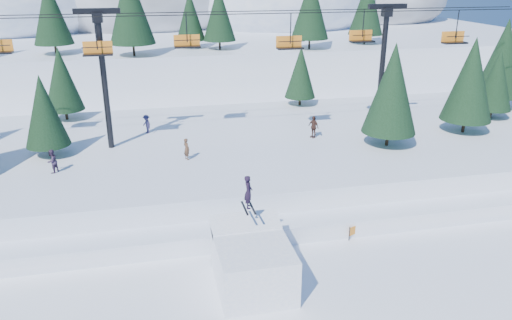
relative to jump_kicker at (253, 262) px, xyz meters
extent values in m
plane|color=white|center=(1.40, -1.64, -1.36)|extent=(160.00, 160.00, 0.00)
cube|color=white|center=(1.40, 16.36, -0.11)|extent=(70.00, 22.00, 2.50)
cube|color=white|center=(1.40, 6.36, -0.81)|extent=(70.00, 6.00, 1.10)
cube|color=white|center=(1.40, 66.36, 1.64)|extent=(110.00, 60.00, 6.00)
cylinder|color=black|center=(-5.76, 38.13, 5.33)|extent=(0.26, 0.26, 1.38)
cone|color=#18361F|center=(-5.76, 38.13, 10.25)|extent=(5.12, 5.12, 8.47)
cylinder|color=black|center=(4.62, 41.02, 5.18)|extent=(0.26, 0.26, 1.08)
cone|color=#18361F|center=(4.62, 41.02, 9.04)|extent=(4.02, 4.02, 6.64)
cylinder|color=black|center=(15.63, 39.08, 5.26)|extent=(0.26, 0.26, 1.25)
cone|color=#18361F|center=(15.63, 39.08, 9.74)|extent=(4.65, 4.65, 7.70)
cylinder|color=black|center=(-14.70, 41.18, 5.23)|extent=(0.26, 0.26, 1.19)
cone|color=#18361F|center=(-14.70, 41.18, 9.49)|extent=(4.43, 4.43, 7.32)
cylinder|color=black|center=(24.21, 41.68, 5.24)|extent=(0.26, 0.26, 1.22)
cone|color=#18361F|center=(24.21, 41.68, 9.59)|extent=(4.52, 4.52, 7.47)
cylinder|color=black|center=(1.28, 42.88, 5.12)|extent=(0.26, 0.26, 0.98)
cone|color=#18361F|center=(1.28, 42.88, 8.61)|extent=(3.63, 3.63, 6.00)
cube|color=white|center=(0.00, -0.14, -0.12)|extent=(3.69, 4.56, 2.50)
cube|color=white|center=(0.00, 1.82, 1.18)|extent=(3.69, 1.60, 0.89)
imported|color=black|center=(0.10, 1.46, 3.25)|extent=(0.52, 0.71, 1.78)
cube|color=black|center=(-0.10, 1.46, 2.35)|extent=(0.11, 1.65, 0.03)
cube|color=black|center=(0.30, 1.46, 2.35)|extent=(0.11, 1.65, 0.03)
cylinder|color=black|center=(-7.60, 16.36, 6.14)|extent=(0.44, 0.44, 10.00)
cube|color=black|center=(-7.60, 16.36, 11.24)|extent=(3.20, 0.35, 0.35)
cube|color=black|center=(-7.60, 16.36, 10.79)|extent=(0.70, 0.70, 0.70)
cylinder|color=black|center=(14.40, 16.36, 6.14)|extent=(0.44, 0.44, 10.00)
cube|color=black|center=(14.40, 16.36, 11.24)|extent=(3.20, 0.35, 0.35)
cube|color=black|center=(14.40, 16.36, 10.79)|extent=(0.70, 0.70, 0.70)
cylinder|color=black|center=(3.40, 15.16, 10.94)|extent=(46.00, 0.06, 0.06)
cylinder|color=black|center=(3.40, 17.56, 10.94)|extent=(46.00, 0.06, 0.06)
cylinder|color=black|center=(-7.73, 15.16, 9.84)|extent=(0.08, 0.08, 2.20)
cube|color=black|center=(-7.73, 15.16, 8.39)|extent=(2.00, 0.75, 0.12)
cube|color=orange|center=(-7.73, 15.54, 8.84)|extent=(2.00, 0.10, 0.85)
cylinder|color=black|center=(-7.73, 14.81, 8.94)|extent=(2.00, 0.06, 0.06)
cylinder|color=black|center=(-1.32, 17.56, 9.84)|extent=(0.08, 0.08, 2.20)
cube|color=black|center=(-1.32, 17.56, 8.39)|extent=(2.00, 0.75, 0.12)
cube|color=orange|center=(-1.32, 17.94, 8.84)|extent=(2.00, 0.10, 0.85)
cylinder|color=black|center=(-1.32, 17.21, 8.94)|extent=(2.00, 0.06, 0.06)
cylinder|color=black|center=(6.15, 15.16, 9.84)|extent=(0.08, 0.08, 2.20)
cube|color=black|center=(6.15, 15.16, 8.39)|extent=(2.00, 0.75, 0.12)
cube|color=orange|center=(6.15, 15.54, 8.84)|extent=(2.00, 0.10, 0.85)
cylinder|color=black|center=(6.15, 14.81, 8.94)|extent=(2.00, 0.06, 0.06)
cylinder|color=black|center=(13.00, 17.56, 9.84)|extent=(0.08, 0.08, 2.20)
cube|color=black|center=(13.00, 17.56, 8.39)|extent=(2.00, 0.75, 0.12)
cube|color=orange|center=(13.00, 17.94, 8.84)|extent=(2.00, 0.10, 0.85)
cylinder|color=black|center=(13.00, 17.21, 8.94)|extent=(2.00, 0.06, 0.06)
cylinder|color=black|center=(19.96, 15.16, 9.84)|extent=(0.08, 0.08, 2.20)
cube|color=black|center=(19.96, 15.16, 8.39)|extent=(2.00, 0.75, 0.12)
cube|color=orange|center=(19.96, 15.54, 8.84)|extent=(2.00, 0.10, 0.85)
cylinder|color=black|center=(19.96, 14.81, 8.94)|extent=(2.00, 0.06, 0.06)
cylinder|color=black|center=(21.08, 13.96, 1.69)|extent=(0.26, 0.26, 1.10)
cone|color=#18361F|center=(21.08, 13.96, 5.62)|extent=(4.09, 4.09, 6.77)
cylinder|color=black|center=(26.02, 17.17, 1.57)|extent=(0.26, 0.26, 0.88)
cone|color=#18361F|center=(26.02, 17.17, 4.71)|extent=(3.26, 3.26, 5.39)
cylinder|color=black|center=(28.96, 20.47, 1.74)|extent=(0.26, 0.26, 1.20)
cone|color=#18361F|center=(28.96, 20.47, 6.03)|extent=(4.46, 4.46, 7.38)
cylinder|color=black|center=(17.96, 21.42, 1.50)|extent=(0.26, 0.26, 0.73)
cone|color=#18361F|center=(17.96, 21.42, 4.09)|extent=(2.70, 2.70, 4.46)
cylinder|color=black|center=(-11.95, 25.15, 1.59)|extent=(0.26, 0.26, 0.92)
cone|color=#18361F|center=(-11.95, 25.15, 4.87)|extent=(3.40, 3.40, 5.63)
cylinder|color=black|center=(10.33, 25.54, 1.55)|extent=(0.26, 0.26, 0.82)
cone|color=#18361F|center=(10.33, 25.54, 4.48)|extent=(3.05, 3.05, 5.05)
cylinder|color=black|center=(-11.88, 15.40, 1.56)|extent=(0.26, 0.26, 0.84)
cone|color=#18361F|center=(-11.88, 15.40, 4.56)|extent=(3.12, 3.12, 5.16)
cylinder|color=black|center=(13.28, 12.20, 1.69)|extent=(0.26, 0.26, 1.10)
cone|color=#18361F|center=(13.28, 12.20, 5.63)|extent=(4.10, 4.10, 6.78)
imported|color=#2C284D|center=(-4.86, 19.38, 1.92)|extent=(1.00, 1.17, 1.56)
imported|color=#41271F|center=(8.31, 15.29, 2.04)|extent=(0.88, 1.14, 1.81)
imported|color=#3D2B45|center=(-11.16, 11.87, 1.95)|extent=(0.96, 1.00, 1.63)
imported|color=#1A3024|center=(15.96, 18.48, 1.93)|extent=(0.52, 0.79, 1.58)
imported|color=#4C3323|center=(-2.16, 12.46, 1.93)|extent=(0.61, 0.69, 1.59)
cylinder|color=black|center=(6.63, 3.17, -0.91)|extent=(0.06, 0.06, 0.90)
cylinder|color=black|center=(9.18, 4.32, -0.91)|extent=(0.06, 0.06, 0.90)
cube|color=orange|center=(7.90, 3.75, -0.81)|extent=(2.57, 1.19, 0.55)
cylinder|color=black|center=(10.79, 3.87, -0.91)|extent=(0.06, 0.06, 0.90)
cylinder|color=black|center=(13.59, 3.83, -0.91)|extent=(0.06, 0.06, 0.90)
cube|color=orange|center=(12.19, 3.85, -0.81)|extent=(2.80, 0.07, 0.55)
camera|label=1|loc=(-4.54, -21.37, 13.91)|focal=35.00mm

